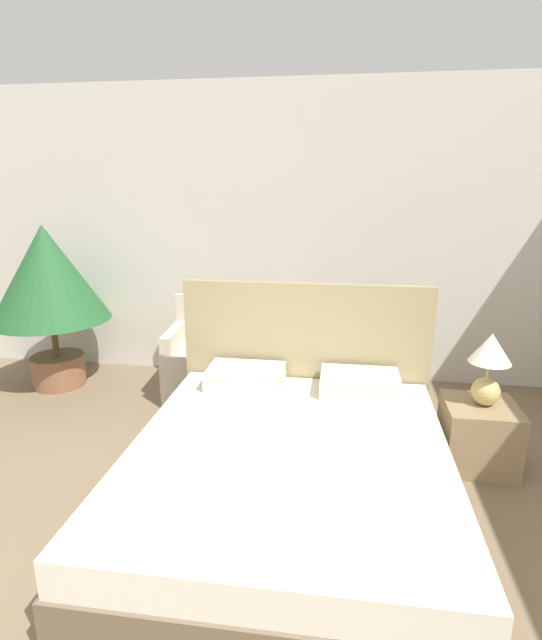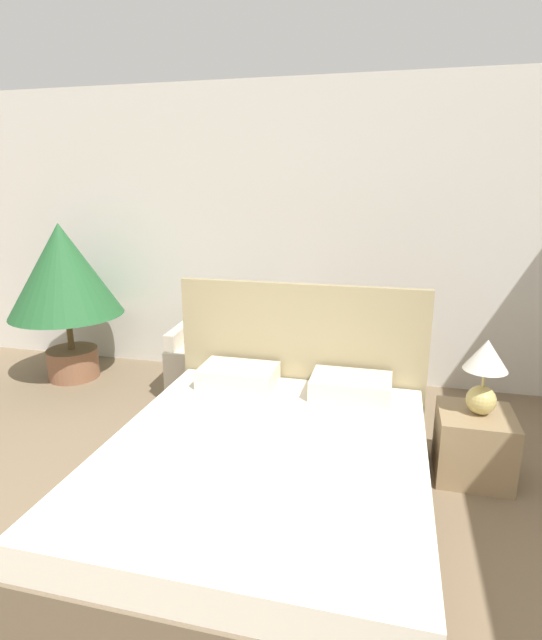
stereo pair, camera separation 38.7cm
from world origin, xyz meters
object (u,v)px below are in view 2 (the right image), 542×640
Objects in this scene: armchair_near_window_right at (292,368)px; side_table at (248,371)px; nightstand at (473,444)px; table_lamp at (485,369)px; armchair_near_window_left at (205,360)px; bed at (268,472)px; potted_palm at (63,276)px.

armchair_near_window_right is 2.13× the size of side_table.
nightstand is 0.94× the size of table_lamp.
armchair_near_window_right is at bearing -3.80° from armchair_near_window_left.
bed is at bearing -149.90° from table_lamp.
potted_palm reaches higher than side_table.
bed is at bearing -149.76° from nightstand.
potted_palm is at bearing 146.50° from bed.
armchair_near_window_left reaches higher than nightstand.
armchair_near_window_left is at bearing -177.01° from side_table.
table_lamp reaches higher than nightstand.
bed is 1.72m from armchair_near_window_right.
bed reaches higher than armchair_near_window_left.
potted_palm is (-1.44, -0.05, 0.77)m from armchair_near_window_left.
bed reaches higher than armchair_near_window_right.
armchair_near_window_left is 1.84× the size of nightstand.
potted_palm is 3.25× the size of nightstand.
bed reaches higher than table_lamp.
table_lamp is (0.02, 0.00, 0.55)m from nightstand.
armchair_near_window_right is at bearing 1.16° from potted_palm.
bed is 1.84m from side_table.
potted_palm is (-2.30, -0.05, 0.77)m from armchair_near_window_right.
potted_palm is at bearing 166.24° from nightstand.
potted_palm is 3.97m from nightstand.
bed reaches higher than nightstand.
bed is 1.46m from nightstand.
nightstand is at bearing -162.56° from table_lamp.
armchair_near_window_left is 2.53m from nightstand.
nightstand is at bearing 30.24° from bed.
side_table is at bearing 152.43° from nightstand.
table_lamp is 2.23m from side_table.
armchair_near_window_left reaches higher than side_table.
bed is 4.23× the size of table_lamp.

